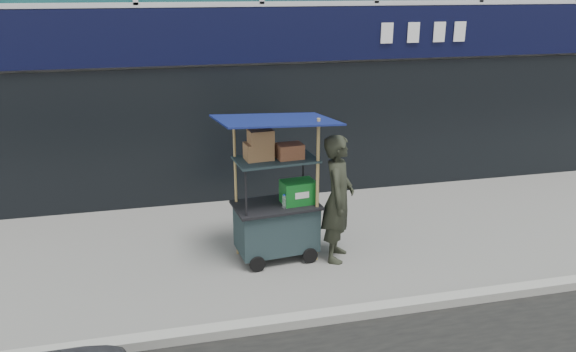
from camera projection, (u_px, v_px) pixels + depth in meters
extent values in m
plane|color=slate|center=(327.00, 311.00, 6.72)|extent=(80.00, 80.00, 0.00)
cube|color=#96978F|center=(332.00, 316.00, 6.52)|extent=(80.00, 0.18, 0.12)
cube|color=black|center=(262.00, 35.00, 9.33)|extent=(15.68, 0.06, 0.90)
cube|color=black|center=(263.00, 134.00, 9.92)|extent=(15.68, 0.04, 2.40)
cube|color=#192B2B|center=(276.00, 227.00, 7.92)|extent=(1.16, 0.75, 0.64)
cylinder|color=black|center=(257.00, 264.00, 7.61)|extent=(0.22, 0.07, 0.22)
cylinder|color=black|center=(310.00, 256.00, 7.85)|extent=(0.22, 0.07, 0.22)
cube|color=black|center=(276.00, 205.00, 7.81)|extent=(1.24, 0.83, 0.04)
cylinder|color=black|center=(246.00, 194.00, 7.30)|extent=(0.03, 0.03, 0.69)
cylinder|color=black|center=(317.00, 186.00, 7.62)|extent=(0.03, 0.03, 0.69)
cylinder|color=black|center=(236.00, 181.00, 7.79)|extent=(0.03, 0.03, 0.69)
cylinder|color=black|center=(303.00, 173.00, 8.11)|extent=(0.03, 0.03, 0.69)
cube|color=#192B2B|center=(276.00, 160.00, 7.59)|extent=(1.16, 0.75, 0.03)
cylinder|color=#9D8147|center=(317.00, 192.00, 7.65)|extent=(0.05, 0.05, 2.06)
cylinder|color=#9D8147|center=(236.00, 190.00, 7.84)|extent=(0.04, 0.04, 1.96)
cube|color=#0E1F4F|center=(276.00, 120.00, 7.41)|extent=(1.66, 1.25, 0.18)
cube|color=#0F6118|center=(298.00, 192.00, 7.81)|extent=(0.49, 0.37, 0.32)
cylinder|color=silver|center=(284.00, 202.00, 7.63)|extent=(0.07, 0.07, 0.18)
cylinder|color=blue|center=(284.00, 195.00, 7.59)|extent=(0.03, 0.03, 0.02)
cube|color=brown|center=(259.00, 151.00, 7.52)|extent=(0.39, 0.31, 0.23)
cube|color=olive|center=(290.00, 151.00, 7.57)|extent=(0.37, 0.29, 0.20)
cube|color=brown|center=(261.00, 136.00, 7.45)|extent=(0.34, 0.27, 0.18)
imported|color=#25291E|center=(338.00, 198.00, 7.75)|extent=(0.67, 0.78, 1.81)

